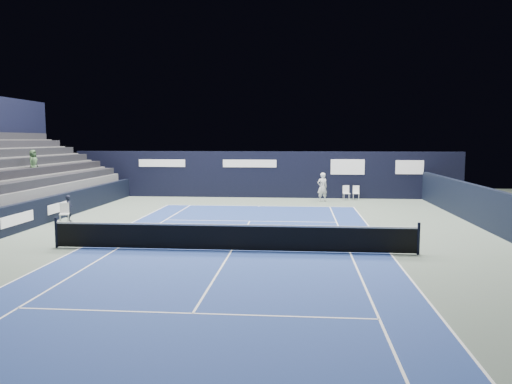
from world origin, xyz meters
TOP-DOWN VIEW (x-y plane):
  - ground at (0.00, 2.00)m, footprint 48.00×48.00m
  - court_surface at (0.00, 0.00)m, footprint 10.97×23.77m
  - enclosure_wall_right at (10.50, 6.00)m, footprint 0.30×22.00m
  - folding_chair_back_a at (5.37, 15.37)m, footprint 0.46×0.45m
  - folding_chair_back_b at (6.01, 15.54)m, footprint 0.43×0.42m
  - line_judge_chair at (-8.57, 5.07)m, footprint 0.53×0.52m
  - line_judge at (-8.53, 5.49)m, footprint 0.40×0.52m
  - court_markings at (0.00, 0.00)m, footprint 11.03×23.83m
  - tennis_net at (0.00, 0.00)m, footprint 12.90×0.10m
  - back_sponsor_wall at (0.01, 16.50)m, footprint 26.00×0.63m
  - side_barrier_left at (-9.50, 5.97)m, footprint 0.33×22.00m
  - tennis_player at (3.78, 14.40)m, footprint 0.78×0.94m

SIDE VIEW (x-z plane):
  - ground at x=0.00m, z-range 0.00..0.00m
  - court_surface at x=0.00m, z-range 0.00..0.01m
  - court_markings at x=0.00m, z-range 0.01..0.01m
  - tennis_net at x=0.00m, z-range -0.04..1.06m
  - folding_chair_back_b at x=6.01m, z-range 0.06..0.99m
  - line_judge_chair at x=-8.57m, z-range 0.07..1.01m
  - folding_chair_back_a at x=5.37m, z-range 0.07..1.01m
  - side_barrier_left at x=-9.50m, z-range 0.00..1.20m
  - line_judge at x=-8.53m, z-range 0.00..1.28m
  - enclosure_wall_right at x=10.50m, z-range 0.00..1.80m
  - tennis_player at x=3.78m, z-range 0.00..1.83m
  - back_sponsor_wall at x=0.01m, z-range 0.00..3.10m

